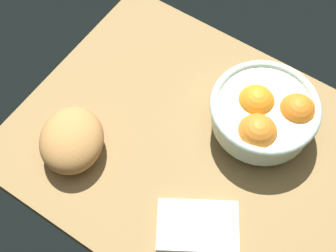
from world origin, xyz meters
The scene contains 4 objects.
ground_plane centered at (0.00, 0.00, -1.50)cm, with size 75.76×56.44×3.00cm, color olive.
fruit_bowl centered at (6.73, 10.53, 6.00)cm, with size 21.38×21.38×10.88cm.
bread_loaf centered at (-21.68, -14.08, 4.00)cm, with size 14.36×12.37×8.01cm, color #BD8346.
napkin_folded centered at (7.16, -14.00, 0.69)cm, with size 14.88×9.77×1.38cm, color silver.
Camera 1 is at (18.62, -40.81, 88.63)cm, focal length 53.17 mm.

